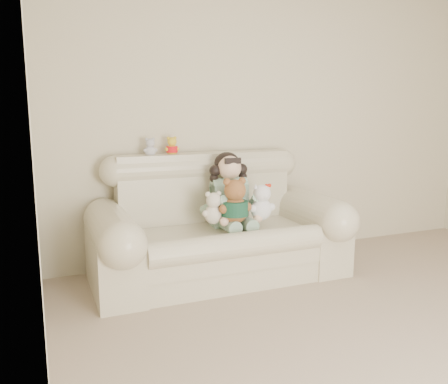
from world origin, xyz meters
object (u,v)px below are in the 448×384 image
at_px(seated_child, 229,189).
at_px(white_cat, 261,198).
at_px(sofa, 219,218).
at_px(cream_teddy, 213,205).
at_px(brown_teddy, 234,197).

distance_m(seated_child, white_cat, 0.30).
bearing_deg(sofa, cream_teddy, -131.94).
xyz_separation_m(brown_teddy, white_cat, (0.25, 0.02, -0.04)).
relative_size(brown_teddy, white_cat, 1.20).
bearing_deg(white_cat, cream_teddy, 165.67).
relative_size(seated_child, brown_teddy, 1.47).
distance_m(sofa, white_cat, 0.38).
bearing_deg(cream_teddy, seated_child, 22.27).
bearing_deg(sofa, seated_child, 33.71).
xyz_separation_m(sofa, cream_teddy, (-0.09, -0.11, 0.14)).
relative_size(white_cat, cream_teddy, 1.18).
distance_m(brown_teddy, cream_teddy, 0.18).
bearing_deg(sofa, brown_teddy, -67.49).
xyz_separation_m(sofa, brown_teddy, (0.07, -0.16, 0.20)).
relative_size(sofa, brown_teddy, 4.81).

